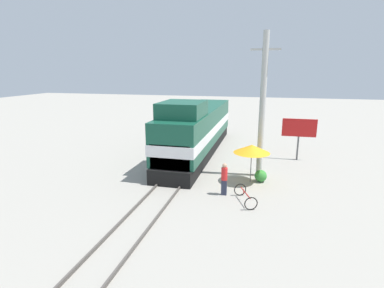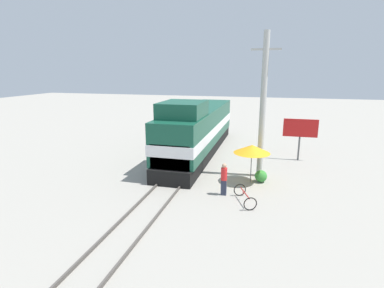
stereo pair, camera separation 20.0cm
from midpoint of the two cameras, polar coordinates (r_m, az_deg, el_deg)
name	(u,v)px [view 1 (the left image)]	position (r m, az deg, el deg)	size (l,w,h in m)	color
ground_plane	(183,170)	(20.95, -1.91, -4.92)	(120.00, 120.00, 0.00)	gray
rail_near	(174,168)	(21.12, -3.79, -4.57)	(0.08, 28.33, 0.15)	#4C4742
rail_far	(193,170)	(20.75, 0.00, -4.88)	(0.08, 28.33, 0.15)	#4C4742
locomotive	(197,130)	(24.33, 0.75, 2.65)	(2.97, 15.95, 4.74)	black
utility_pole	(262,106)	(19.30, 12.99, 7.12)	(1.80, 0.38, 9.05)	#B2B2AD
vendor_umbrella	(252,149)	(18.41, 11.02, -0.90)	(2.21, 2.21, 2.39)	#4C4C4C
billboard_sign	(299,130)	(24.09, 19.51, 2.60)	(2.51, 0.12, 3.19)	#595959
shrub_cluster	(261,176)	(19.12, 12.66, -5.94)	(0.75, 0.75, 0.75)	#388C38
person_bystander	(224,178)	(16.64, 5.82, -6.40)	(0.34, 0.34, 1.83)	#2D3347
bicycle	(245,196)	(16.10, 9.75, -9.74)	(1.34, 1.97, 0.69)	black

